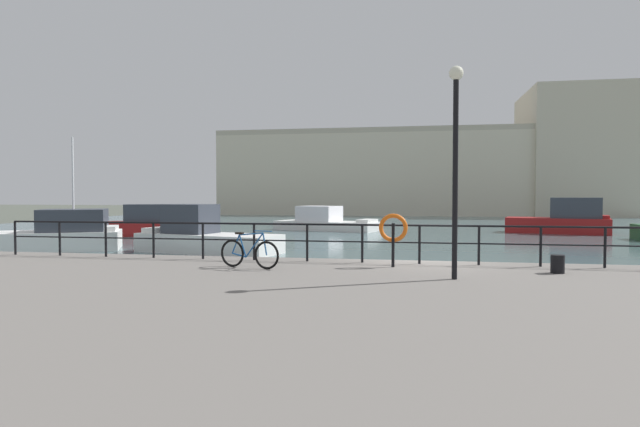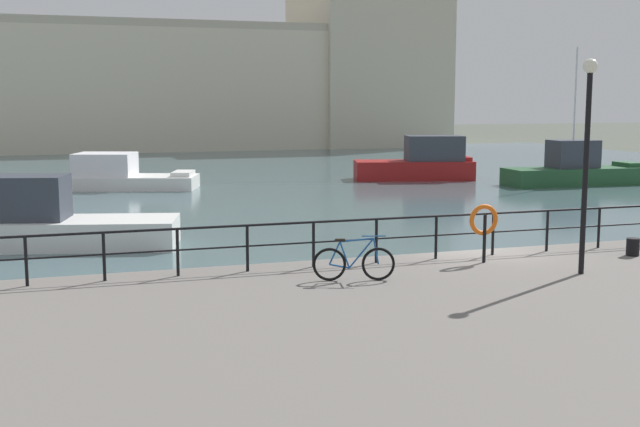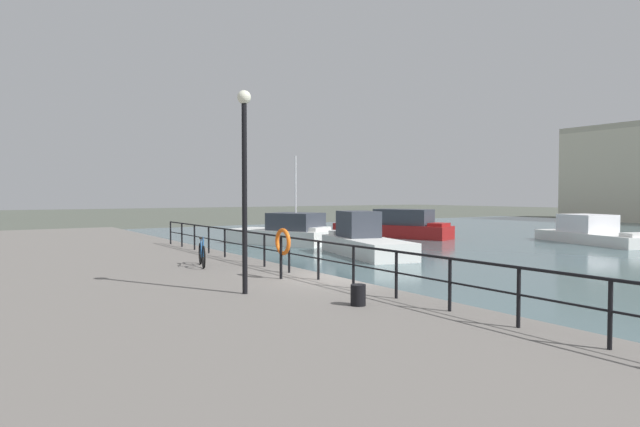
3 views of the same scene
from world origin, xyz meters
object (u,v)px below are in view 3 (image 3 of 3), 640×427
object	(u,v)px
moored_cabin_cruiser	(286,232)
quay_lamp_post	(244,165)
moored_blue_motorboat	(364,241)
moored_small_launch	(395,226)
moored_red_daysailer	(592,233)
mooring_bollard	(358,295)
parked_bicycle	(202,254)
life_ring_stand	(283,243)

from	to	relation	value
moored_cabin_cruiser	quay_lamp_post	world-z (taller)	moored_cabin_cruiser
moored_blue_motorboat	moored_small_launch	distance (m)	12.46
moored_red_daysailer	quay_lamp_post	xyz separation A→B (m)	(8.03, -29.75, 3.26)
moored_red_daysailer	mooring_bollard	xyz separation A→B (m)	(10.54, -28.37, 0.47)
moored_small_launch	mooring_bollard	distance (m)	29.95
mooring_bollard	moored_red_daysailer	bearing A→B (deg)	110.39
moored_red_daysailer	quay_lamp_post	distance (m)	30.99
moored_cabin_cruiser	quay_lamp_post	size ratio (longest dim) A/B	1.58
moored_cabin_cruiser	mooring_bollard	size ratio (longest dim) A/B	16.97
moored_small_launch	moored_red_daysailer	xyz separation A→B (m)	(11.16, 7.73, -0.14)
moored_blue_motorboat	moored_red_daysailer	xyz separation A→B (m)	(3.14, 17.26, -0.08)
moored_small_launch	parked_bicycle	bearing A→B (deg)	-75.60
quay_lamp_post	moored_cabin_cruiser	bearing A→B (deg)	147.42
mooring_bollard	moored_cabin_cruiser	bearing A→B (deg)	153.46
moored_small_launch	moored_cabin_cruiser	bearing A→B (deg)	-107.72
moored_cabin_cruiser	parked_bicycle	size ratio (longest dim) A/B	4.34
life_ring_stand	moored_red_daysailer	bearing A→B (deg)	103.29
moored_red_daysailer	parked_bicycle	bearing A→B (deg)	-65.79
mooring_bollard	life_ring_stand	size ratio (longest dim) A/B	0.31
moored_cabin_cruiser	moored_blue_motorboat	size ratio (longest dim) A/B	0.98
parked_bicycle	moored_red_daysailer	bearing A→B (deg)	111.65
parked_bicycle	quay_lamp_post	size ratio (longest dim) A/B	0.36
moored_small_launch	moored_red_daysailer	size ratio (longest dim) A/B	1.09
moored_red_daysailer	quay_lamp_post	world-z (taller)	quay_lamp_post
mooring_bollard	quay_lamp_post	xyz separation A→B (m)	(-2.51, -1.39, 2.79)
parked_bicycle	quay_lamp_post	distance (m)	5.79
life_ring_stand	parked_bicycle	bearing A→B (deg)	-165.82
moored_blue_motorboat	parked_bicycle	world-z (taller)	moored_blue_motorboat
moored_small_launch	life_ring_stand	distance (m)	26.91
moored_blue_motorboat	parked_bicycle	distance (m)	13.10
moored_blue_motorboat	life_ring_stand	world-z (taller)	moored_blue_motorboat
moored_blue_motorboat	moored_small_launch	world-z (taller)	moored_blue_motorboat
moored_cabin_cruiser	quay_lamp_post	xyz separation A→B (m)	(18.91, -12.08, 3.14)
moored_red_daysailer	mooring_bollard	world-z (taller)	moored_red_daysailer
moored_small_launch	mooring_bollard	world-z (taller)	moored_small_launch
moored_cabin_cruiser	moored_blue_motorboat	distance (m)	7.75
moored_cabin_cruiser	moored_small_launch	world-z (taller)	moored_cabin_cruiser
mooring_bollard	moored_blue_motorboat	bearing A→B (deg)	140.92
moored_small_launch	life_ring_stand	size ratio (longest dim) A/B	6.93
moored_cabin_cruiser	moored_small_launch	size ratio (longest dim) A/B	0.77
moored_red_daysailer	moored_small_launch	bearing A→B (deg)	-126.94
mooring_bollard	quay_lamp_post	bearing A→B (deg)	-151.08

